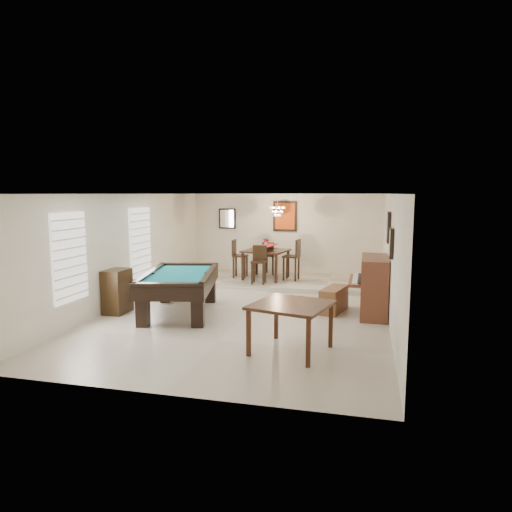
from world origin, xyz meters
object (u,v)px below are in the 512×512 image
at_px(flower_vase, 266,242).
at_px(apothecary_chest, 117,291).
at_px(dining_chair_west, 240,259).
at_px(dining_chair_south, 259,265).
at_px(chandelier, 277,208).
at_px(dining_chair_north, 270,258).
at_px(pool_table, 180,294).
at_px(square_table, 291,328).
at_px(dining_chair_east, 291,260).
at_px(piano_bench, 334,300).
at_px(upright_piano, 367,286).
at_px(dining_table, 266,262).

bearing_deg(flower_vase, apothecary_chest, -120.59).
bearing_deg(dining_chair_west, flower_vase, -95.26).
distance_m(dining_chair_south, chandelier, 1.77).
relative_size(dining_chair_south, dining_chair_north, 1.04).
bearing_deg(dining_chair_west, pool_table, 172.68).
bearing_deg(pool_table, square_table, -46.43).
height_order(dining_chair_north, dining_chair_west, dining_chair_west).
distance_m(square_table, dining_chair_east, 5.73).
xyz_separation_m(flower_vase, dining_chair_north, (-0.05, 0.77, -0.57)).
xyz_separation_m(piano_bench, apothecary_chest, (-4.62, -1.22, 0.21)).
bearing_deg(chandelier, apothecary_chest, -123.89).
xyz_separation_m(dining_chair_west, chandelier, (1.12, -0.03, 1.52)).
xyz_separation_m(dining_chair_north, chandelier, (0.38, -0.77, 1.57)).
xyz_separation_m(upright_piano, apothecary_chest, (-5.32, -1.18, -0.15)).
distance_m(upright_piano, dining_chair_south, 3.64).
relative_size(dining_chair_north, dining_chair_west, 0.90).
bearing_deg(dining_chair_east, dining_chair_south, -39.96).
bearing_deg(chandelier, dining_chair_south, -115.49).
xyz_separation_m(square_table, dining_chair_north, (-1.72, 6.44, 0.22)).
relative_size(piano_bench, dining_chair_south, 0.93).
bearing_deg(chandelier, square_table, -76.68).
distance_m(flower_vase, dining_chair_east, 0.90).
relative_size(flower_vase, chandelier, 0.36).
xyz_separation_m(dining_chair_south, dining_chair_west, (-0.75, 0.80, 0.04)).
bearing_deg(upright_piano, chandelier, 131.03).
xyz_separation_m(dining_table, dining_chair_east, (0.75, -0.02, 0.11)).
height_order(apothecary_chest, dining_chair_east, dining_chair_east).
bearing_deg(upright_piano, dining_chair_east, 126.23).
bearing_deg(dining_chair_west, dining_chair_south, -139.72).
height_order(square_table, dining_chair_south, dining_chair_south).
distance_m(apothecary_chest, chandelier, 5.25).
xyz_separation_m(dining_table, dining_chair_south, (-0.04, -0.77, 0.04)).
relative_size(piano_bench, flower_vase, 4.55).
relative_size(square_table, dining_chair_south, 1.12).
bearing_deg(dining_chair_south, upright_piano, -40.57).
bearing_deg(flower_vase, dining_chair_west, 177.63).
relative_size(piano_bench, dining_chair_east, 0.82).
bearing_deg(dining_table, dining_chair_south, -92.62).
xyz_separation_m(pool_table, dining_chair_east, (1.84, 3.79, 0.28)).
height_order(upright_piano, dining_chair_west, upright_piano).
distance_m(apothecary_chest, flower_vase, 4.83).
bearing_deg(pool_table, dining_chair_west, 73.12).
height_order(apothecary_chest, dining_chair_south, dining_chair_south).
bearing_deg(dining_chair_north, piano_bench, 128.34).
distance_m(dining_chair_north, chandelier, 1.79).
height_order(piano_bench, flower_vase, flower_vase).
bearing_deg(flower_vase, chandelier, 0.58).
bearing_deg(chandelier, pool_table, -110.43).
height_order(piano_bench, dining_table, dining_table).
relative_size(dining_chair_south, dining_chair_west, 0.94).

